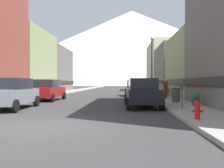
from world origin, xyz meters
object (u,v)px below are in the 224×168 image
Objects in this scene: car_right_2 at (134,88)px; potted_plant_1 at (175,92)px; car_left_0 at (12,93)px; car_right_1 at (137,90)px; pedestrian_0 at (165,90)px; fire_hydrant_near at (197,109)px; potted_plant_2 at (166,91)px; pedestrian_2 at (0,91)px; trash_bin_right at (176,95)px; parking_meter_near at (182,92)px; car_right_0 at (142,93)px; streetlamp_right at (152,57)px; car_left_1 at (48,90)px; potted_plant_0 at (196,99)px.

potted_plant_1 is at bearing -64.36° from car_right_2.
car_right_1 is (7.60, 7.56, 0.00)m from car_left_0.
car_right_2 is (0.00, 6.22, 0.00)m from car_right_1.
car_right_2 is 2.63× the size of pedestrian_0.
car_right_2 reaches higher than fire_hydrant_near.
potted_plant_2 is 0.58× the size of pedestrian_2.
trash_bin_right is 3.50m from potted_plant_1.
car_left_0 reaches higher than parking_meter_near.
trash_bin_right is at bearing 42.77° from car_right_0.
streetlamp_right is at bearing 121.47° from potted_plant_1.
streetlamp_right is at bearing 29.43° from pedestrian_2.
car_left_1 is 12.03m from potted_plant_0.
pedestrian_2 is (-10.05, -4.29, 0.02)m from car_right_1.
potted_plant_1 is at bearing 79.29° from trash_bin_right.
car_left_0 is 5.70× the size of potted_plant_0.
trash_bin_right is (2.55, -10.10, -0.26)m from car_right_2.
car_right_0 is 5.90m from fire_hydrant_near.
car_left_0 is 4.61× the size of potted_plant_2.
car_left_0 is at bearing -133.90° from potted_plant_2.
potted_plant_0 is at bearing 55.98° from parking_meter_near.
car_left_0 is 1.01× the size of car_left_1.
trash_bin_right is at bearing -15.22° from car_left_1.
car_right_1 reaches higher than potted_plant_2.
potted_plant_2 is at bearing 84.31° from fire_hydrant_near.
potted_plant_2 reaches higher than potted_plant_1.
parking_meter_near is at bearing -76.68° from car_right_1.
car_left_0 is at bearing -173.85° from potted_plant_0.
car_right_2 is 6.27× the size of fire_hydrant_near.
car_right_2 is at bearing 111.36° from pedestrian_0.
pedestrian_0 reaches higher than car_left_1.
potted_plant_1 is at bearing 82.29° from fire_hydrant_near.
car_left_0 is 4.08m from pedestrian_2.
trash_bin_right is 0.58× the size of pedestrian_0.
parking_meter_near is (9.55, -0.69, 0.11)m from car_left_0.
car_left_0 is at bearing -135.16° from car_right_1.
parking_meter_near reaches higher than fire_hydrant_near.
car_left_0 is 15.58m from potted_plant_2.
potted_plant_2 is at bearing 30.99° from pedestrian_2.
pedestrian_2 reaches higher than parking_meter_near.
streetlamp_right reaches higher than car_right_0.
car_left_1 is 14.20m from fire_hydrant_near.
car_right_1 is 8.47m from parking_meter_near.
pedestrian_2 reaches higher than car_left_1.
pedestrian_0 is at bearing 96.73° from potted_plant_0.
pedestrian_0 reaches higher than parking_meter_near.
pedestrian_2 is at bearing -163.81° from potted_plant_1.
potted_plant_0 is (10.80, -5.28, -0.37)m from car_left_1.
car_right_1 is at bearing 23.12° from pedestrian_2.
pedestrian_0 is (-0.75, 0.40, 0.23)m from potted_plant_1.
car_left_1 is 10.23m from streetlamp_right.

